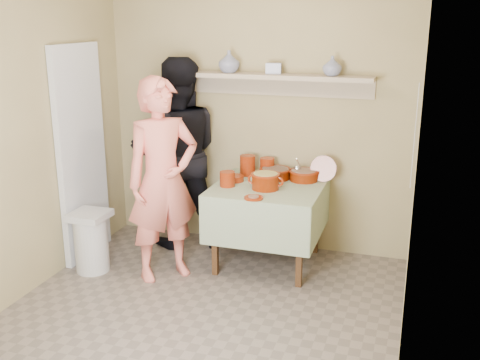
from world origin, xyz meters
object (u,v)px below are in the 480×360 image
at_px(serving_table, 268,198).
at_px(trash_bin, 91,241).
at_px(cazuela_rice, 265,180).
at_px(person_cook, 163,180).
at_px(person_helper, 177,154).

bearing_deg(serving_table, trash_bin, -156.34).
bearing_deg(serving_table, cazuela_rice, -89.08).
distance_m(serving_table, cazuela_rice, 0.23).
bearing_deg(person_cook, serving_table, -13.00).
bearing_deg(cazuela_rice, person_helper, 162.07).
bearing_deg(trash_bin, serving_table, 23.66).
bearing_deg(cazuela_rice, serving_table, 90.92).
height_order(person_helper, trash_bin, person_helper).
height_order(person_cook, person_helper, person_helper).
height_order(serving_table, trash_bin, serving_table).
bearing_deg(person_helper, serving_table, 141.91).
xyz_separation_m(person_cook, cazuela_rice, (0.80, 0.41, -0.04)).
height_order(person_helper, cazuela_rice, person_helper).
height_order(cazuela_rice, trash_bin, cazuela_rice).
xyz_separation_m(person_helper, trash_bin, (-0.49, -0.85, -0.65)).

